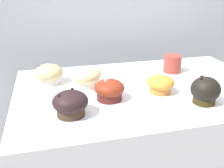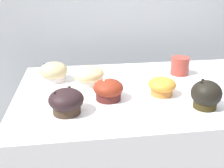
{
  "view_description": "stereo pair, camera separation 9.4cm",
  "coord_description": "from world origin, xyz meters",
  "px_view_note": "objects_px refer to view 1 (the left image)",
  "views": [
    {
      "loc": [
        -0.36,
        -0.89,
        1.31
      ],
      "look_at": [
        -0.15,
        -0.05,
        0.95
      ],
      "focal_mm": 42.0,
      "sensor_mm": 36.0,
      "label": 1
    },
    {
      "loc": [
        -0.27,
        -0.91,
        1.31
      ],
      "look_at": [
        -0.15,
        -0.05,
        0.95
      ],
      "focal_mm": 42.0,
      "sensor_mm": 36.0,
      "label": 2
    }
  ],
  "objects_px": {
    "muffin_back_left": "(160,84)",
    "muffin_back_center": "(205,91)",
    "muffin_back_right": "(109,90)",
    "muffin_front_right": "(49,74)",
    "muffin_front_center": "(70,104)",
    "muffin_front_left": "(86,76)",
    "coffee_cup": "(172,63)"
  },
  "relations": [
    {
      "from": "muffin_front_center",
      "to": "muffin_front_right",
      "type": "bearing_deg",
      "value": 101.04
    },
    {
      "from": "muffin_front_center",
      "to": "muffin_front_right",
      "type": "xyz_separation_m",
      "value": [
        -0.06,
        0.29,
        -0.0
      ]
    },
    {
      "from": "muffin_back_right",
      "to": "muffin_front_right",
      "type": "bearing_deg",
      "value": 133.68
    },
    {
      "from": "muffin_back_right",
      "to": "muffin_front_right",
      "type": "xyz_separation_m",
      "value": [
        -0.2,
        0.21,
        0.0
      ]
    },
    {
      "from": "muffin_back_left",
      "to": "muffin_back_right",
      "type": "xyz_separation_m",
      "value": [
        -0.2,
        -0.01,
        0.0
      ]
    },
    {
      "from": "muffin_back_left",
      "to": "coffee_cup",
      "type": "distance_m",
      "value": 0.25
    },
    {
      "from": "muffin_front_right",
      "to": "muffin_back_left",
      "type": "bearing_deg",
      "value": -26.33
    },
    {
      "from": "muffin_front_right",
      "to": "muffin_back_center",
      "type": "distance_m",
      "value": 0.6
    },
    {
      "from": "muffin_front_center",
      "to": "muffin_back_center",
      "type": "relative_size",
      "value": 1.12
    },
    {
      "from": "coffee_cup",
      "to": "muffin_front_left",
      "type": "bearing_deg",
      "value": -170.3
    },
    {
      "from": "muffin_front_right",
      "to": "muffin_back_right",
      "type": "bearing_deg",
      "value": -46.32
    },
    {
      "from": "muffin_back_right",
      "to": "muffin_front_right",
      "type": "distance_m",
      "value": 0.29
    },
    {
      "from": "muffin_back_left",
      "to": "muffin_back_center",
      "type": "height_order",
      "value": "muffin_back_center"
    },
    {
      "from": "muffin_front_left",
      "to": "coffee_cup",
      "type": "relative_size",
      "value": 1.02
    },
    {
      "from": "muffin_front_right",
      "to": "muffin_back_center",
      "type": "height_order",
      "value": "muffin_back_center"
    },
    {
      "from": "muffin_front_center",
      "to": "muffin_front_left",
      "type": "xyz_separation_m",
      "value": [
        0.08,
        0.23,
        -0.0
      ]
    },
    {
      "from": "muffin_front_right",
      "to": "muffin_front_left",
      "type": "bearing_deg",
      "value": -24.36
    },
    {
      "from": "muffin_front_center",
      "to": "muffin_back_left",
      "type": "relative_size",
      "value": 1.09
    },
    {
      "from": "muffin_back_left",
      "to": "muffin_back_center",
      "type": "xyz_separation_m",
      "value": [
        0.11,
        -0.12,
        0.01
      ]
    },
    {
      "from": "muffin_back_right",
      "to": "muffin_front_left",
      "type": "distance_m",
      "value": 0.16
    },
    {
      "from": "muffin_front_right",
      "to": "muffin_front_center",
      "type": "bearing_deg",
      "value": -78.96
    },
    {
      "from": "muffin_back_left",
      "to": "coffee_cup",
      "type": "xyz_separation_m",
      "value": [
        0.15,
        0.2,
        0.01
      ]
    },
    {
      "from": "muffin_front_center",
      "to": "muffin_front_right",
      "type": "distance_m",
      "value": 0.3
    },
    {
      "from": "muffin_front_center",
      "to": "muffin_back_right",
      "type": "xyz_separation_m",
      "value": [
        0.14,
        0.08,
        -0.0
      ]
    },
    {
      "from": "muffin_front_left",
      "to": "coffee_cup",
      "type": "distance_m",
      "value": 0.41
    },
    {
      "from": "muffin_front_left",
      "to": "muffin_back_center",
      "type": "bearing_deg",
      "value": -34.6
    },
    {
      "from": "muffin_front_center",
      "to": "muffin_back_left",
      "type": "bearing_deg",
      "value": 15.31
    },
    {
      "from": "muffin_front_right",
      "to": "coffee_cup",
      "type": "xyz_separation_m",
      "value": [
        0.55,
        0.01,
        0.0
      ]
    },
    {
      "from": "muffin_front_center",
      "to": "muffin_back_right",
      "type": "height_order",
      "value": "muffin_front_center"
    },
    {
      "from": "muffin_back_left",
      "to": "muffin_front_left",
      "type": "xyz_separation_m",
      "value": [
        -0.26,
        0.13,
        0.01
      ]
    },
    {
      "from": "muffin_front_center",
      "to": "muffin_back_center",
      "type": "height_order",
      "value": "muffin_back_center"
    },
    {
      "from": "muffin_back_right",
      "to": "muffin_front_right",
      "type": "relative_size",
      "value": 0.93
    }
  ]
}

